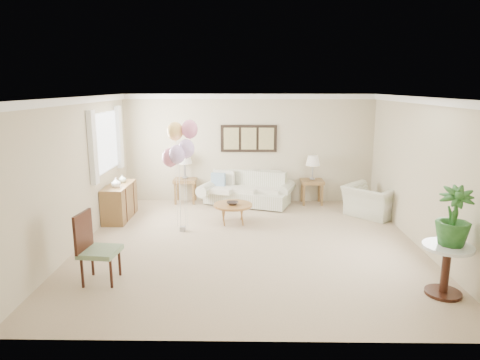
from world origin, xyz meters
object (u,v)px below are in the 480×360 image
(sofa, at_px, (247,192))
(coffee_table, at_px, (233,206))
(accent_chair, at_px, (95,246))
(balloon_cluster, at_px, (180,145))
(armchair, at_px, (371,201))

(sofa, height_order, coffee_table, sofa)
(accent_chair, bearing_deg, balloon_cluster, 67.19)
(coffee_table, distance_m, accent_chair, 3.34)
(sofa, distance_m, accent_chair, 4.73)
(accent_chair, bearing_deg, coffee_table, 55.29)
(sofa, relative_size, balloon_cluster, 1.11)
(coffee_table, distance_m, balloon_cluster, 1.74)
(coffee_table, height_order, accent_chair, accent_chair)
(armchair, height_order, balloon_cluster, balloon_cluster)
(armchair, bearing_deg, balloon_cluster, 60.25)
(sofa, bearing_deg, coffee_table, -101.64)
(sofa, bearing_deg, armchair, -18.72)
(accent_chair, relative_size, balloon_cluster, 0.48)
(armchair, distance_m, balloon_cluster, 4.34)
(armchair, bearing_deg, sofa, 26.31)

